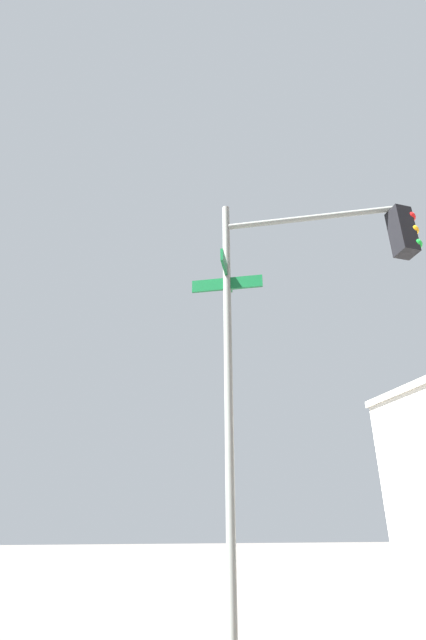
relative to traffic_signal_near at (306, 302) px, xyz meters
name	(u,v)px	position (x,y,z in m)	size (l,w,h in m)	color
traffic_signal_near	(306,302)	(0.00, 0.00, 0.00)	(1.79, 3.15, 6.49)	slate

